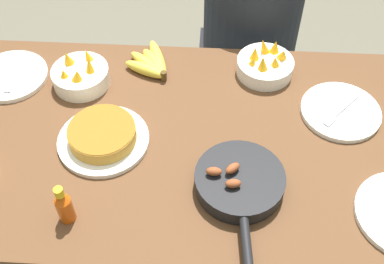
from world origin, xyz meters
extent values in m
plane|color=#666051|center=(0.00, 0.00, 0.00)|extent=(14.00, 14.00, 0.00)
cube|color=brown|center=(0.00, 0.00, 0.73)|extent=(1.54, 0.83, 0.03)
cylinder|color=brown|center=(-0.71, 0.36, 0.36)|extent=(0.07, 0.07, 0.72)
cylinder|color=brown|center=(0.71, 0.36, 0.36)|extent=(0.07, 0.07, 0.72)
ellipsoid|color=gold|center=(-0.14, 0.33, 0.77)|extent=(0.10, 0.20, 0.04)
ellipsoid|color=gold|center=(-0.14, 0.30, 0.77)|extent=(0.12, 0.15, 0.04)
ellipsoid|color=gold|center=(-0.16, 0.30, 0.77)|extent=(0.15, 0.14, 0.04)
ellipsoid|color=gold|center=(-0.17, 0.27, 0.77)|extent=(0.16, 0.10, 0.04)
cylinder|color=#4C3819|center=(-0.11, 0.24, 0.77)|extent=(0.02, 0.02, 0.04)
cylinder|color=black|center=(0.14, -0.16, 0.76)|extent=(0.24, 0.24, 0.01)
cylinder|color=black|center=(0.14, -0.16, 0.78)|extent=(0.24, 0.24, 0.04)
cylinder|color=black|center=(0.15, -0.36, 0.79)|extent=(0.04, 0.16, 0.02)
ellipsoid|color=brown|center=(0.07, -0.16, 0.82)|extent=(0.04, 0.03, 0.03)
ellipsoid|color=brown|center=(0.12, -0.20, 0.82)|extent=(0.04, 0.03, 0.02)
ellipsoid|color=brown|center=(0.12, -0.15, 0.82)|extent=(0.05, 0.05, 0.03)
cylinder|color=white|center=(-0.26, -0.03, 0.76)|extent=(0.27, 0.27, 0.02)
cylinder|color=gold|center=(-0.26, -0.03, 0.79)|extent=(0.20, 0.20, 0.04)
cylinder|color=#9B601E|center=(-0.26, -0.03, 0.81)|extent=(0.19, 0.19, 0.00)
cylinder|color=white|center=(0.45, 0.13, 0.76)|extent=(0.25, 0.25, 0.02)
cylinder|color=#B2B2B7|center=(0.47, 0.14, 0.77)|extent=(0.09, 0.10, 0.01)
cube|color=#B2B2B7|center=(0.41, 0.08, 0.77)|extent=(0.05, 0.05, 0.00)
cylinder|color=white|center=(-0.61, 0.23, 0.76)|extent=(0.24, 0.24, 0.02)
cylinder|color=#B2B2B7|center=(-0.60, 0.25, 0.77)|extent=(0.01, 0.12, 0.01)
cube|color=#B2B2B7|center=(-0.60, 0.17, 0.77)|extent=(0.02, 0.05, 0.00)
cylinder|color=white|center=(0.22, 0.30, 0.78)|extent=(0.19, 0.19, 0.05)
cone|color=#F4A819|center=(0.28, 0.31, 0.82)|extent=(0.05, 0.05, 0.06)
cone|color=#F4A819|center=(0.25, 0.35, 0.82)|extent=(0.05, 0.05, 0.05)
cone|color=#F4A819|center=(0.22, 0.34, 0.83)|extent=(0.05, 0.04, 0.07)
cone|color=#F4A819|center=(0.19, 0.31, 0.82)|extent=(0.04, 0.05, 0.05)
cone|color=#F4A819|center=(0.18, 0.28, 0.82)|extent=(0.04, 0.04, 0.04)
cone|color=#F4A819|center=(0.21, 0.26, 0.83)|extent=(0.05, 0.05, 0.06)
cone|color=#F4A819|center=(0.25, 0.28, 0.82)|extent=(0.05, 0.05, 0.05)
cylinder|color=white|center=(-0.37, 0.22, 0.78)|extent=(0.18, 0.18, 0.06)
cone|color=#F4A819|center=(-0.34, 0.21, 0.83)|extent=(0.03, 0.04, 0.06)
cone|color=#F4A819|center=(-0.35, 0.27, 0.83)|extent=(0.05, 0.04, 0.05)
cone|color=#F4A819|center=(-0.41, 0.24, 0.83)|extent=(0.05, 0.06, 0.06)
cone|color=#F4A819|center=(-0.41, 0.18, 0.82)|extent=(0.04, 0.04, 0.04)
cone|color=#F4A819|center=(-0.37, 0.17, 0.83)|extent=(0.05, 0.04, 0.05)
cylinder|color=#C64C0F|center=(-0.31, -0.29, 0.79)|extent=(0.04, 0.04, 0.08)
cone|color=#C64C0F|center=(-0.31, -0.29, 0.85)|extent=(0.04, 0.04, 0.02)
cylinder|color=gold|center=(-0.31, -0.29, 0.87)|extent=(0.02, 0.02, 0.03)
cube|color=black|center=(0.20, 0.67, 0.24)|extent=(0.42, 0.42, 0.49)
cylinder|color=#1E232D|center=(0.20, 0.67, 0.74)|extent=(0.38, 0.38, 0.51)
camera|label=1|loc=(0.05, -0.90, 1.85)|focal=45.00mm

